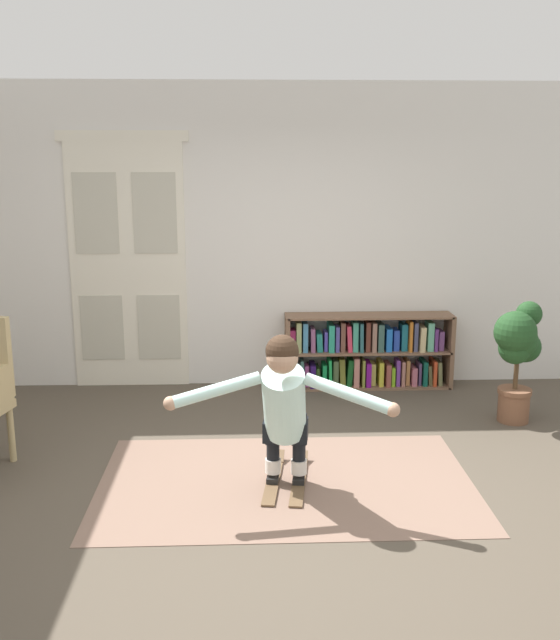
# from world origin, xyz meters

# --- Properties ---
(ground_plane) EXTENTS (7.20, 7.20, 0.00)m
(ground_plane) POSITION_xyz_m (0.00, 0.00, 0.00)
(ground_plane) COLOR #4D4438
(back_wall) EXTENTS (6.00, 0.10, 2.90)m
(back_wall) POSITION_xyz_m (0.00, 2.60, 1.45)
(back_wall) COLOR silver
(back_wall) RESTS_ON ground
(double_door) EXTENTS (1.22, 0.05, 2.45)m
(double_door) POSITION_xyz_m (-1.36, 2.54, 1.23)
(double_door) COLOR silver
(double_door) RESTS_ON ground
(rug) EXTENTS (2.60, 1.62, 0.01)m
(rug) POSITION_xyz_m (0.04, 0.27, 0.00)
(rug) COLOR #7C6152
(rug) RESTS_ON ground
(bookshelf) EXTENTS (1.63, 0.30, 0.72)m
(bookshelf) POSITION_xyz_m (0.94, 2.39, 0.34)
(bookshelf) COLOR brown
(bookshelf) RESTS_ON ground
(potted_plant) EXTENTS (0.46, 0.46, 1.04)m
(potted_plant) POSITION_xyz_m (2.03, 1.34, 0.65)
(potted_plant) COLOR brown
(potted_plant) RESTS_ON ground
(skis_pair) EXTENTS (0.37, 0.81, 0.07)m
(skis_pair) POSITION_xyz_m (0.04, 0.30, 0.02)
(skis_pair) COLOR brown
(skis_pair) RESTS_ON rug
(person_skier) EXTENTS (1.45, 0.71, 1.07)m
(person_skier) POSITION_xyz_m (0.02, 0.09, 0.66)
(person_skier) COLOR white
(person_skier) RESTS_ON skis_pair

